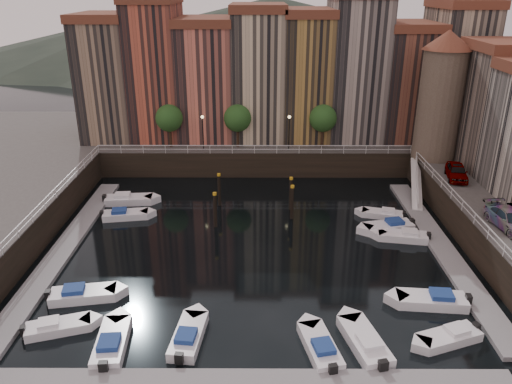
{
  "coord_description": "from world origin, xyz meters",
  "views": [
    {
      "loc": [
        0.38,
        -38.87,
        21.07
      ],
      "look_at": [
        0.22,
        4.0,
        3.17
      ],
      "focal_mm": 35.0,
      "sensor_mm": 36.0,
      "label": 1
    }
  ],
  "objects_px": {
    "corner_tower": "(441,94)",
    "gangway": "(417,181)",
    "car_c": "(510,221)",
    "mooring_pilings": "(254,199)",
    "boat_left_0": "(57,327)",
    "car_a": "(456,172)",
    "boat_left_3": "(124,215)",
    "boat_left_1": "(82,294)"
  },
  "relations": [
    {
      "from": "corner_tower",
      "to": "car_a",
      "type": "relative_size",
      "value": 3.03
    },
    {
      "from": "boat_left_1",
      "to": "car_a",
      "type": "bearing_deg",
      "value": 16.72
    },
    {
      "from": "mooring_pilings",
      "to": "corner_tower",
      "type": "bearing_deg",
      "value": 23.58
    },
    {
      "from": "gangway",
      "to": "mooring_pilings",
      "type": "relative_size",
      "value": 1.09
    },
    {
      "from": "corner_tower",
      "to": "mooring_pilings",
      "type": "xyz_separation_m",
      "value": [
        -19.94,
        -8.7,
        -8.54
      ]
    },
    {
      "from": "gangway",
      "to": "boat_left_3",
      "type": "bearing_deg",
      "value": -170.36
    },
    {
      "from": "mooring_pilings",
      "to": "boat_left_0",
      "type": "relative_size",
      "value": 1.72
    },
    {
      "from": "car_a",
      "to": "boat_left_1",
      "type": "bearing_deg",
      "value": -141.6
    },
    {
      "from": "boat_left_0",
      "to": "car_a",
      "type": "height_order",
      "value": "car_a"
    },
    {
      "from": "mooring_pilings",
      "to": "car_c",
      "type": "height_order",
      "value": "car_c"
    },
    {
      "from": "car_a",
      "to": "car_c",
      "type": "xyz_separation_m",
      "value": [
        0.23,
        -10.93,
        -0.01
      ]
    },
    {
      "from": "car_c",
      "to": "car_a",
      "type": "bearing_deg",
      "value": 83.33
    },
    {
      "from": "corner_tower",
      "to": "car_a",
      "type": "height_order",
      "value": "corner_tower"
    },
    {
      "from": "gangway",
      "to": "boat_left_0",
      "type": "relative_size",
      "value": 1.88
    },
    {
      "from": "corner_tower",
      "to": "car_a",
      "type": "distance_m",
      "value": 9.36
    },
    {
      "from": "car_a",
      "to": "boat_left_0",
      "type": "bearing_deg",
      "value": -137.04
    },
    {
      "from": "boat_left_3",
      "to": "boat_left_1",
      "type": "bearing_deg",
      "value": -97.76
    },
    {
      "from": "car_c",
      "to": "mooring_pilings",
      "type": "bearing_deg",
      "value": 148.17
    },
    {
      "from": "boat_left_0",
      "to": "boat_left_1",
      "type": "bearing_deg",
      "value": 65.36
    },
    {
      "from": "corner_tower",
      "to": "gangway",
      "type": "xyz_separation_m",
      "value": [
        -2.9,
        -4.5,
        -8.28
      ]
    },
    {
      "from": "corner_tower",
      "to": "boat_left_1",
      "type": "relative_size",
      "value": 2.75
    },
    {
      "from": "boat_left_1",
      "to": "boat_left_3",
      "type": "distance_m",
      "value": 13.52
    },
    {
      "from": "corner_tower",
      "to": "boat_left_3",
      "type": "relative_size",
      "value": 2.97
    },
    {
      "from": "boat_left_1",
      "to": "boat_left_3",
      "type": "bearing_deg",
      "value": 81.25
    },
    {
      "from": "car_a",
      "to": "boat_left_3",
      "type": "bearing_deg",
      "value": -163.4
    },
    {
      "from": "boat_left_0",
      "to": "mooring_pilings",
      "type": "bearing_deg",
      "value": 36.9
    },
    {
      "from": "mooring_pilings",
      "to": "car_c",
      "type": "distance_m",
      "value": 22.34
    },
    {
      "from": "boat_left_0",
      "to": "car_c",
      "type": "height_order",
      "value": "car_c"
    },
    {
      "from": "gangway",
      "to": "car_c",
      "type": "relative_size",
      "value": 1.58
    },
    {
      "from": "corner_tower",
      "to": "boat_left_1",
      "type": "xyz_separation_m",
      "value": [
        -32.33,
        -23.06,
        -9.81
      ]
    },
    {
      "from": "corner_tower",
      "to": "boat_left_0",
      "type": "relative_size",
      "value": 3.12
    },
    {
      "from": "boat_left_1",
      "to": "boat_left_3",
      "type": "xyz_separation_m",
      "value": [
        -0.26,
        13.52,
        -0.03
      ]
    },
    {
      "from": "mooring_pilings",
      "to": "boat_left_1",
      "type": "xyz_separation_m",
      "value": [
        -12.4,
        -14.36,
        -1.27
      ]
    },
    {
      "from": "corner_tower",
      "to": "mooring_pilings",
      "type": "relative_size",
      "value": 1.81
    },
    {
      "from": "gangway",
      "to": "boat_left_0",
      "type": "xyz_separation_m",
      "value": [
        -29.88,
        -22.2,
        -1.58
      ]
    },
    {
      "from": "boat_left_0",
      "to": "car_a",
      "type": "xyz_separation_m",
      "value": [
        32.94,
        19.89,
        3.44
      ]
    },
    {
      "from": "boat_left_3",
      "to": "car_c",
      "type": "relative_size",
      "value": 0.88
    },
    {
      "from": "corner_tower",
      "to": "boat_left_0",
      "type": "height_order",
      "value": "corner_tower"
    },
    {
      "from": "boat_left_1",
      "to": "corner_tower",
      "type": "bearing_deg",
      "value": 25.65
    },
    {
      "from": "boat_left_0",
      "to": "boat_left_1",
      "type": "height_order",
      "value": "boat_left_1"
    },
    {
      "from": "mooring_pilings",
      "to": "boat_left_0",
      "type": "height_order",
      "value": "mooring_pilings"
    },
    {
      "from": "boat_left_3",
      "to": "car_c",
      "type": "height_order",
      "value": "car_c"
    }
  ]
}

